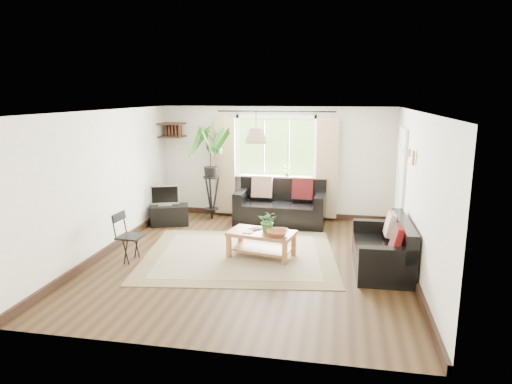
% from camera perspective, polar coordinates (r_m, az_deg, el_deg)
% --- Properties ---
extents(floor, '(5.50, 5.50, 0.00)m').
position_cam_1_polar(floor, '(7.54, -0.57, -8.46)').
color(floor, black).
rests_on(floor, ground).
extents(ceiling, '(5.50, 5.50, 0.00)m').
position_cam_1_polar(ceiling, '(7.06, -0.61, 10.09)').
color(ceiling, white).
rests_on(ceiling, floor).
extents(wall_back, '(5.00, 0.02, 2.40)m').
position_cam_1_polar(wall_back, '(9.88, 2.51, 3.67)').
color(wall_back, silver).
rests_on(wall_back, floor).
extents(wall_front, '(5.00, 0.02, 2.40)m').
position_cam_1_polar(wall_front, '(4.63, -7.24, -6.27)').
color(wall_front, silver).
rests_on(wall_front, floor).
extents(wall_left, '(0.02, 5.50, 2.40)m').
position_cam_1_polar(wall_left, '(8.06, -18.30, 1.14)').
color(wall_left, silver).
rests_on(wall_left, floor).
extents(wall_right, '(0.02, 5.50, 2.40)m').
position_cam_1_polar(wall_right, '(7.16, 19.44, -0.26)').
color(wall_right, silver).
rests_on(wall_right, floor).
extents(rug, '(3.49, 3.11, 0.02)m').
position_cam_1_polar(rug, '(7.73, -2.07, -7.88)').
color(rug, '#BAAD90').
rests_on(rug, floor).
extents(window, '(2.50, 0.16, 2.16)m').
position_cam_1_polar(window, '(9.79, 2.50, 5.67)').
color(window, white).
rests_on(window, wall_back).
extents(door, '(0.06, 0.96, 2.06)m').
position_cam_1_polar(door, '(8.85, 17.55, 0.81)').
color(door, silver).
rests_on(door, wall_right).
extents(corner_shelf, '(0.50, 0.50, 0.34)m').
position_cam_1_polar(corner_shelf, '(10.12, -10.48, 7.62)').
color(corner_shelf, black).
rests_on(corner_shelf, wall_back).
extents(pendant_lamp, '(0.36, 0.36, 0.54)m').
position_cam_1_polar(pendant_lamp, '(7.47, 0.00, 7.52)').
color(pendant_lamp, beige).
rests_on(pendant_lamp, ceiling).
extents(wall_sconce, '(0.12, 0.12, 0.28)m').
position_cam_1_polar(wall_sconce, '(7.36, 18.85, 4.36)').
color(wall_sconce, beige).
rests_on(wall_sconce, wall_right).
extents(sofa_back, '(1.87, 0.97, 0.87)m').
position_cam_1_polar(sofa_back, '(9.49, 3.08, -1.40)').
color(sofa_back, black).
rests_on(sofa_back, floor).
extents(sofa_right, '(1.61, 0.84, 0.75)m').
position_cam_1_polar(sofa_right, '(7.30, 15.43, -6.49)').
color(sofa_right, black).
rests_on(sofa_right, floor).
extents(coffee_table, '(1.16, 0.78, 0.44)m').
position_cam_1_polar(coffee_table, '(7.60, 0.69, -6.55)').
color(coffee_table, brown).
rests_on(coffee_table, floor).
extents(table_plant, '(0.33, 0.29, 0.36)m').
position_cam_1_polar(table_plant, '(7.49, 1.53, -3.65)').
color(table_plant, '#2D6227').
rests_on(table_plant, coffee_table).
extents(bowl, '(0.38, 0.38, 0.09)m').
position_cam_1_polar(bowl, '(7.33, 2.70, -5.11)').
color(bowl, '#955633').
rests_on(bowl, coffee_table).
extents(book_a, '(0.16, 0.22, 0.02)m').
position_cam_1_polar(book_a, '(7.54, -1.51, -4.89)').
color(book_a, white).
rests_on(book_a, coffee_table).
extents(book_b, '(0.25, 0.26, 0.02)m').
position_cam_1_polar(book_b, '(7.70, -0.48, -4.49)').
color(book_b, '#562B22').
rests_on(book_b, coffee_table).
extents(tv_stand, '(0.86, 0.66, 0.41)m').
position_cam_1_polar(tv_stand, '(9.60, -10.73, -2.85)').
color(tv_stand, black).
rests_on(tv_stand, floor).
extents(tv, '(0.62, 0.38, 0.45)m').
position_cam_1_polar(tv, '(9.53, -11.32, -0.33)').
color(tv, '#A5A5AA').
rests_on(tv, tv_stand).
extents(palm_stand, '(0.88, 0.88, 2.01)m').
position_cam_1_polar(palm_stand, '(9.75, -5.63, 2.36)').
color(palm_stand, black).
rests_on(palm_stand, floor).
extents(folding_chair, '(0.44, 0.44, 0.80)m').
position_cam_1_polar(folding_chair, '(7.63, -15.41, -5.49)').
color(folding_chair, black).
rests_on(folding_chair, floor).
extents(sill_plant, '(0.14, 0.10, 0.27)m').
position_cam_1_polar(sill_plant, '(9.75, 3.86, 2.74)').
color(sill_plant, '#2D6023').
rests_on(sill_plant, window).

